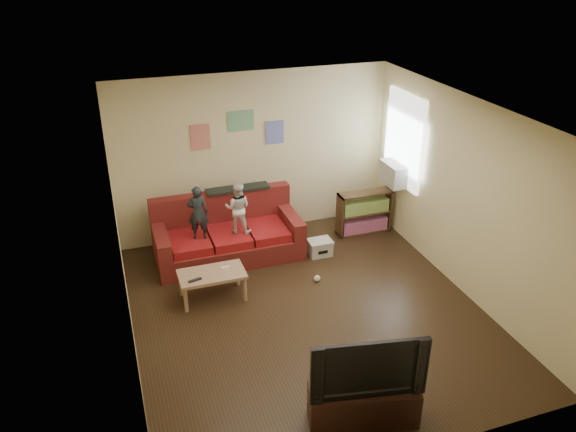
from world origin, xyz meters
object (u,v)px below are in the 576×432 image
object	(u,v)px
child_a	(198,213)
file_box	(320,247)
television	(366,363)
coffee_table	(212,276)
sofa	(227,236)
child_b	(238,208)
tv_stand	(363,404)
bookshelf	(364,214)

from	to	relation	value
child_a	file_box	size ratio (longest dim) A/B	2.26
television	file_box	bearing A→B (deg)	86.48
television	child_a	bearing A→B (deg)	116.03
coffee_table	file_box	world-z (taller)	coffee_table
child_a	sofa	bearing A→B (deg)	-147.15
child_b	tv_stand	distance (m)	3.68
child_a	tv_stand	xyz separation A→B (m)	(0.98, -3.60, -0.68)
sofa	television	xyz separation A→B (m)	(0.53, -3.77, 0.42)
coffee_table	bookshelf	xyz separation A→B (m)	(2.83, 1.12, -0.02)
coffee_table	sofa	bearing A→B (deg)	66.89
child_a	bookshelf	world-z (taller)	child_a
child_a	child_b	size ratio (longest dim) A/B	1.04
child_b	television	xyz separation A→B (m)	(0.38, -3.60, -0.11)
sofa	bookshelf	distance (m)	2.35
sofa	file_box	size ratio (longest dim) A/B	6.00
child_b	file_box	size ratio (longest dim) A/B	2.16
bookshelf	tv_stand	world-z (taller)	bookshelf
bookshelf	coffee_table	bearing A→B (deg)	-158.44
bookshelf	tv_stand	size ratio (longest dim) A/B	0.82
sofa	coffee_table	bearing A→B (deg)	-113.11
child_a	bookshelf	size ratio (longest dim) A/B	0.92
sofa	television	world-z (taller)	television
coffee_table	file_box	size ratio (longest dim) A/B	2.43
child_a	coffee_table	bearing A→B (deg)	100.40
child_a	coffee_table	size ratio (longest dim) A/B	0.93
child_b	bookshelf	size ratio (longest dim) A/B	0.88
coffee_table	television	size ratio (longest dim) A/B	0.77
bookshelf	television	xyz separation A→B (m)	(-1.83, -3.78, 0.43)
bookshelf	file_box	world-z (taller)	bookshelf
bookshelf	television	bearing A→B (deg)	-115.75
child_a	television	world-z (taller)	child_a
coffee_table	bookshelf	world-z (taller)	bookshelf
coffee_table	bookshelf	bearing A→B (deg)	21.56
file_box	tv_stand	size ratio (longest dim) A/B	0.33
sofa	child_b	bearing A→B (deg)	-50.02
child_a	child_b	distance (m)	0.60
tv_stand	television	size ratio (longest dim) A/B	0.96
child_b	television	world-z (taller)	child_b
child_b	coffee_table	distance (m)	1.23
child_a	television	size ratio (longest dim) A/B	0.72
child_a	bookshelf	xyz separation A→B (m)	(2.81, 0.19, -0.56)
tv_stand	television	world-z (taller)	television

